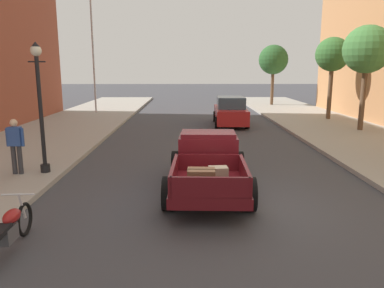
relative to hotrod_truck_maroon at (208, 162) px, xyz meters
name	(u,v)px	position (x,y,z in m)	size (l,w,h in m)	color
ground_plane	(215,201)	(0.14, -1.01, -0.75)	(140.00, 140.00, 0.00)	#3D3D42
hotrod_truck_maroon	(208,162)	(0.00, 0.00, 0.00)	(2.32, 4.99, 1.58)	#510F14
motorcycle_parked	(8,230)	(-3.75, -3.61, -0.31)	(0.62, 2.12, 0.93)	black
car_background_red	(230,112)	(1.93, 11.67, 0.01)	(1.98, 4.35, 1.65)	#AD1E1E
pedestrian_sidewalk_left	(16,143)	(-5.64, 1.02, 0.33)	(0.53, 0.22, 1.65)	#333338
street_lamp_near	(40,98)	(-4.89, 1.21, 1.63)	(0.50, 0.32, 3.85)	black
flagpole	(95,31)	(-6.87, 16.82, 5.02)	(1.74, 0.16, 9.16)	#B2B2B7
street_tree_second	(367,50)	(8.32, 9.01, 3.38)	(2.35, 2.35, 5.19)	brown
street_tree_third	(333,55)	(8.25, 13.28, 3.27)	(2.05, 2.05, 4.96)	brown
street_tree_farthest	(273,60)	(6.74, 22.49, 3.18)	(2.47, 2.47, 5.05)	brown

